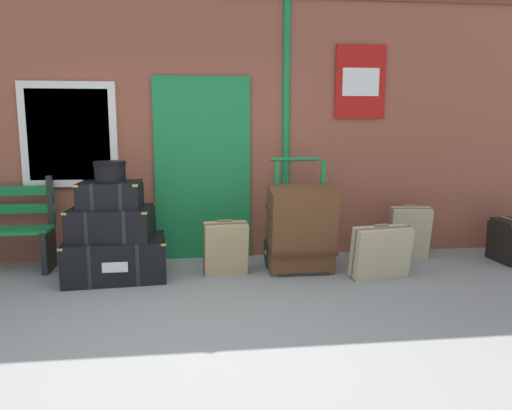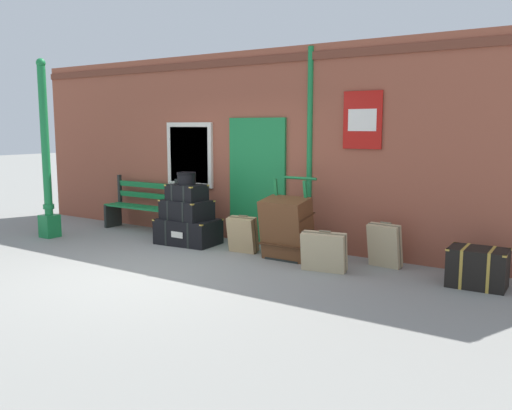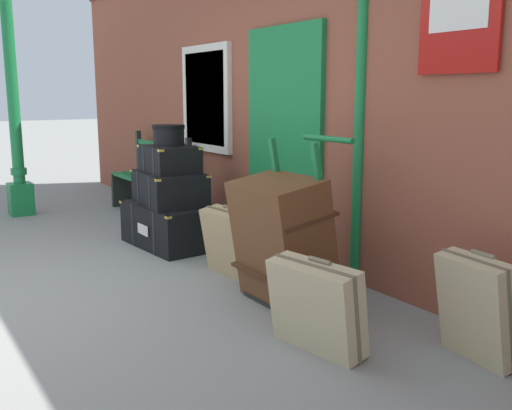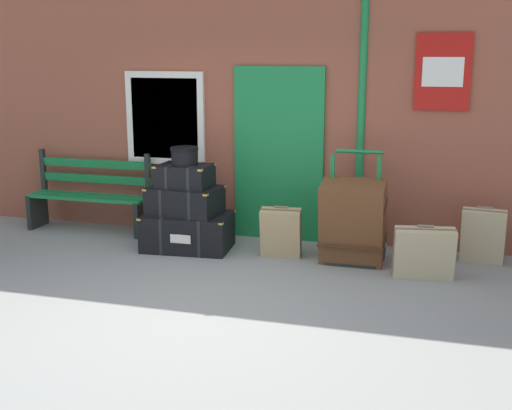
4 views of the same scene
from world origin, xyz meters
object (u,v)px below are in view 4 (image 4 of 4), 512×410
Objects in this scene: suitcase_olive at (483,236)px; steamer_trunk_middle at (185,201)px; suitcase_umber at (424,253)px; suitcase_slate at (281,232)px; platform_bench at (90,196)px; porters_trolley at (354,235)px; steamer_trunk_top at (185,176)px; round_hatbox at (185,155)px; large_brown_trunk at (353,222)px; steamer_trunk_base at (188,231)px.

steamer_trunk_middle is at bearing -173.98° from suitcase_olive.
suitcase_slate is (-1.57, 0.31, 0.01)m from suitcase_umber.
platform_bench reaches higher than suitcase_umber.
platform_bench is 2.69m from suitcase_slate.
steamer_trunk_top is at bearing -175.63° from porters_trolley.
platform_bench reaches higher than suitcase_olive.
porters_trolley is (3.45, -0.29, -0.17)m from platform_bench.
suitcase_slate is (1.14, -0.01, -0.83)m from round_hatbox.
suitcase_olive is (3.32, 0.35, -0.81)m from round_hatbox.
suitcase_olive is (0.60, 0.67, 0.04)m from suitcase_umber.
platform_bench is 1.71× the size of large_brown_trunk.
round_hatbox is at bearing -16.41° from platform_bench.
steamer_trunk_top is (1.50, -0.44, 0.43)m from platform_bench.
steamer_trunk_middle is at bearing 179.49° from suitcase_slate.
steamer_trunk_top is 1.07× the size of suitcase_slate.
steamer_trunk_base is 0.37m from steamer_trunk_middle.
steamer_trunk_middle is at bearing 173.23° from suitcase_umber.
steamer_trunk_base is at bearing 179.59° from suitcase_slate.
steamer_trunk_top is at bearing 173.08° from suitcase_umber.
porters_trolley is (1.96, 0.16, -0.31)m from steamer_trunk_middle.
porters_trolley is 1.28× the size of large_brown_trunk.
large_brown_trunk reaches higher than suitcase_slate.
porters_trolley reaches higher than steamer_trunk_base.
round_hatbox is at bearing -175.43° from porters_trolley.
platform_bench reaches higher than large_brown_trunk.
suitcase_olive is (1.37, 0.19, 0.04)m from porters_trolley.
steamer_trunk_top is 2.05m from porters_trolley.
steamer_trunk_middle reaches higher than suitcase_olive.
steamer_trunk_top is 0.25m from round_hatbox.
large_brown_trunk is 1.47× the size of suitcase_umber.
suitcase_slate is at bearing -0.51° from steamer_trunk_middle.
steamer_trunk_top is at bearing 159.50° from steamer_trunk_base.
steamer_trunk_base is at bearing -175.31° from porters_trolley.
round_hatbox is 3.43m from suitcase_olive.
platform_bench is 4.30m from suitcase_umber.
large_brown_trunk is 1.60× the size of suitcase_slate.
steamer_trunk_middle is 0.29m from steamer_trunk_top.
large_brown_trunk is at bearing -164.98° from suitcase_olive.
large_brown_trunk is (1.93, -0.02, 0.26)m from steamer_trunk_base.
suitcase_slate is (1.15, -0.01, -0.29)m from steamer_trunk_middle.
porters_trolley reaches higher than steamer_trunk_top.
steamer_trunk_base is (1.52, -0.45, -0.23)m from platform_bench.
suitcase_umber is (0.77, -0.48, 0.00)m from porters_trolley.
steamer_trunk_middle reaches higher than suitcase_umber.
porters_trolley is at bearing 4.69° from steamer_trunk_base.
steamer_trunk_middle is 0.54m from round_hatbox.
round_hatbox reaches higher than porters_trolley.
steamer_trunk_top reaches higher than large_brown_trunk.
porters_trolley is (1.93, 0.16, 0.06)m from steamer_trunk_base.
round_hatbox is 1.42m from suitcase_slate.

